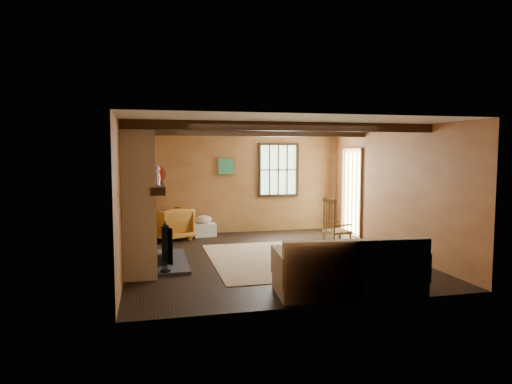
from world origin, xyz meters
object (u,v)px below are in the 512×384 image
object	(u,v)px
fireplace	(142,201)
sofa	(349,273)
rocking_chair	(335,230)
laundry_basket	(204,230)
armchair	(171,224)

from	to	relation	value
fireplace	sofa	bearing A→B (deg)	-40.49
rocking_chair	laundry_basket	xyz separation A→B (m)	(-2.26, 2.31, -0.30)
rocking_chair	sofa	distance (m)	2.57
rocking_chair	armchair	world-z (taller)	rocking_chair
fireplace	rocking_chair	size ratio (longest dim) A/B	2.26
laundry_basket	armchair	size ratio (longest dim) A/B	0.63
sofa	armchair	bearing A→B (deg)	121.58
laundry_basket	armchair	world-z (taller)	armchair
sofa	armchair	size ratio (longest dim) A/B	2.62
fireplace	rocking_chair	bearing A→B (deg)	1.06
laundry_basket	armchair	distance (m)	0.84
fireplace	laundry_basket	xyz separation A→B (m)	(1.35, 2.38, -0.95)
armchair	sofa	bearing A→B (deg)	87.90
rocking_chair	armchair	distance (m)	3.65
sofa	fireplace	bearing A→B (deg)	145.04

